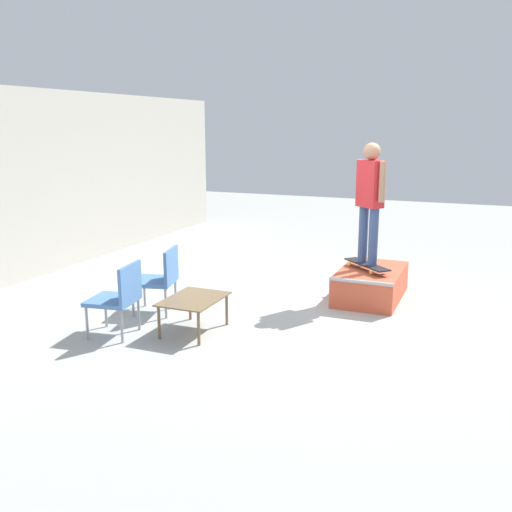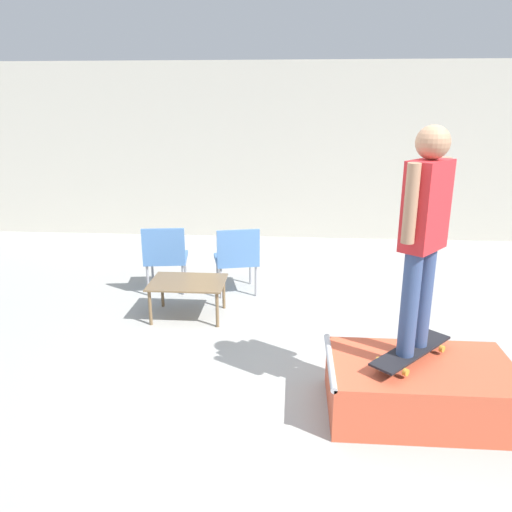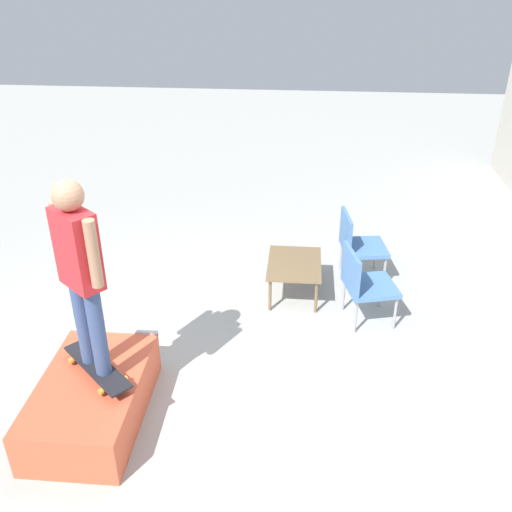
{
  "view_description": "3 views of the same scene",
  "coord_description": "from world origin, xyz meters",
  "px_view_note": "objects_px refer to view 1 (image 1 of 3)",
  "views": [
    {
      "loc": [
        -6.94,
        -2.1,
        2.43
      ],
      "look_at": [
        -0.5,
        0.57,
        0.82
      ],
      "focal_mm": 40.0,
      "sensor_mm": 36.0,
      "label": 1
    },
    {
      "loc": [
        -0.07,
        -4.1,
        2.35
      ],
      "look_at": [
        -0.44,
        0.79,
        0.83
      ],
      "focal_mm": 35.0,
      "sensor_mm": 36.0,
      "label": 2
    },
    {
      "loc": [
        4.54,
        1.12,
        3.67
      ],
      "look_at": [
        -0.29,
        0.7,
        1.01
      ],
      "focal_mm": 40.0,
      "sensor_mm": 36.0,
      "label": 3
    }
  ],
  "objects_px": {
    "skateboard_on_ramp": "(367,265)",
    "patio_chair_left": "(119,295)",
    "patio_chair_right": "(160,276)",
    "coffee_table": "(194,302)",
    "skate_ramp_box": "(371,284)",
    "person_skater": "(370,194)"
  },
  "relations": [
    {
      "from": "coffee_table",
      "to": "patio_chair_left",
      "type": "relative_size",
      "value": 0.96
    },
    {
      "from": "skateboard_on_ramp",
      "to": "person_skater",
      "type": "xyz_separation_m",
      "value": [
        0.0,
        0.0,
        1.0
      ]
    },
    {
      "from": "patio_chair_left",
      "to": "patio_chair_right",
      "type": "relative_size",
      "value": 1.0
    },
    {
      "from": "patio_chair_left",
      "to": "patio_chair_right",
      "type": "height_order",
      "value": "same"
    },
    {
      "from": "skate_ramp_box",
      "to": "patio_chair_right",
      "type": "relative_size",
      "value": 1.64
    },
    {
      "from": "person_skater",
      "to": "patio_chair_right",
      "type": "bearing_deg",
      "value": 73.66
    },
    {
      "from": "coffee_table",
      "to": "patio_chair_left",
      "type": "height_order",
      "value": "patio_chair_left"
    },
    {
      "from": "patio_chair_right",
      "to": "coffee_table",
      "type": "bearing_deg",
      "value": 43.88
    },
    {
      "from": "skate_ramp_box",
      "to": "skateboard_on_ramp",
      "type": "distance_m",
      "value": 0.31
    },
    {
      "from": "patio_chair_left",
      "to": "person_skater",
      "type": "bearing_deg",
      "value": 128.49
    },
    {
      "from": "skate_ramp_box",
      "to": "skateboard_on_ramp",
      "type": "xyz_separation_m",
      "value": [
        -0.08,
        0.05,
        0.29
      ]
    },
    {
      "from": "coffee_table",
      "to": "patio_chair_left",
      "type": "distance_m",
      "value": 0.87
    },
    {
      "from": "coffee_table",
      "to": "patio_chair_right",
      "type": "xyz_separation_m",
      "value": [
        0.47,
        0.75,
        0.12
      ]
    },
    {
      "from": "skateboard_on_ramp",
      "to": "patio_chair_left",
      "type": "height_order",
      "value": "patio_chair_left"
    },
    {
      "from": "skateboard_on_ramp",
      "to": "patio_chair_right",
      "type": "height_order",
      "value": "patio_chair_right"
    },
    {
      "from": "coffee_table",
      "to": "patio_chair_right",
      "type": "relative_size",
      "value": 0.96
    },
    {
      "from": "skate_ramp_box",
      "to": "person_skater",
      "type": "xyz_separation_m",
      "value": [
        -0.08,
        0.05,
        1.29
      ]
    },
    {
      "from": "skateboard_on_ramp",
      "to": "patio_chair_left",
      "type": "bearing_deg",
      "value": 89.95
    },
    {
      "from": "skateboard_on_ramp",
      "to": "patio_chair_left",
      "type": "relative_size",
      "value": 0.87
    },
    {
      "from": "skateboard_on_ramp",
      "to": "patio_chair_left",
      "type": "xyz_separation_m",
      "value": [
        -2.53,
        2.38,
        -0.01
      ]
    },
    {
      "from": "coffee_table",
      "to": "skateboard_on_ramp",
      "type": "bearing_deg",
      "value": -37.86
    },
    {
      "from": "skateboard_on_ramp",
      "to": "coffee_table",
      "type": "xyz_separation_m",
      "value": [
        -2.1,
        1.63,
        -0.13
      ]
    }
  ]
}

